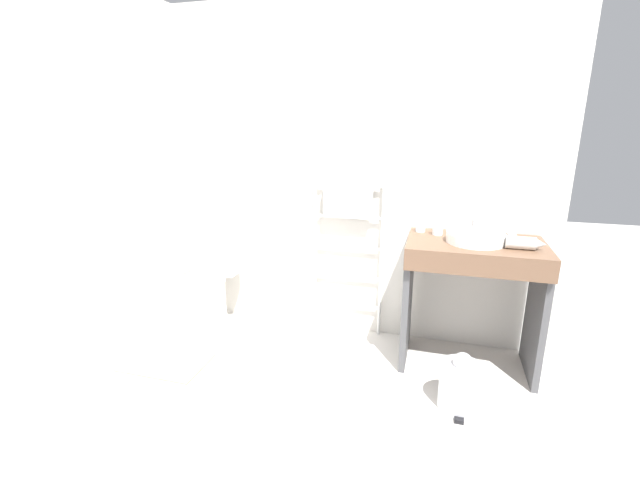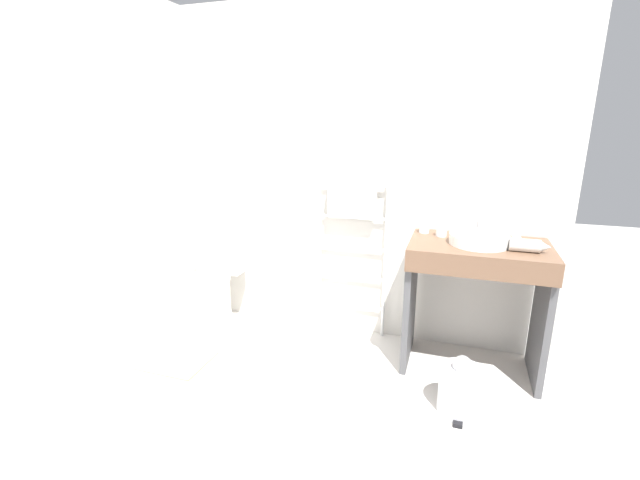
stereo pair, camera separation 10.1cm
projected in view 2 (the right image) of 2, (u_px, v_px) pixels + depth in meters
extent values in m
plane|color=silver|center=(275.00, 461.00, 2.08)|extent=(12.00, 12.00, 0.00)
cube|color=silver|center=(354.00, 175.00, 3.12)|extent=(2.91, 0.12, 2.41)
cube|color=silver|center=(121.00, 181.00, 2.83)|extent=(0.12, 2.14, 2.41)
cylinder|color=white|center=(208.00, 307.00, 3.28)|extent=(0.35, 0.35, 0.43)
cylinder|color=white|center=(206.00, 279.00, 3.22)|extent=(0.36, 0.36, 0.02)
cube|color=white|center=(220.00, 247.00, 3.38)|extent=(0.36, 0.15, 0.39)
cylinder|color=silver|center=(219.00, 222.00, 3.32)|extent=(0.05, 0.05, 0.01)
cylinder|color=silver|center=(319.00, 255.00, 3.28)|extent=(0.02, 0.02, 1.19)
cylinder|color=silver|center=(385.00, 262.00, 3.12)|extent=(0.02, 0.02, 1.19)
cylinder|color=silver|center=(351.00, 305.00, 3.31)|extent=(0.51, 0.02, 0.02)
cylinder|color=silver|center=(351.00, 277.00, 3.24)|extent=(0.51, 0.02, 0.02)
cylinder|color=silver|center=(352.00, 248.00, 3.18)|extent=(0.51, 0.02, 0.02)
cylinder|color=silver|center=(352.00, 217.00, 3.12)|extent=(0.51, 0.02, 0.02)
cylinder|color=silver|center=(353.00, 185.00, 3.05)|extent=(0.51, 0.02, 0.02)
cube|color=silver|center=(352.00, 202.00, 3.06)|extent=(0.36, 0.04, 0.24)
cube|color=brown|center=(480.00, 247.00, 2.64)|extent=(0.84, 0.55, 0.03)
cube|color=brown|center=(480.00, 270.00, 2.42)|extent=(0.84, 0.02, 0.10)
cube|color=#4C4C4F|center=(410.00, 302.00, 2.88)|extent=(0.04, 0.46, 0.83)
cube|color=#4C4C4F|center=(541.00, 319.00, 2.64)|extent=(0.04, 0.46, 0.83)
cylinder|color=white|center=(479.00, 239.00, 2.61)|extent=(0.35, 0.35, 0.06)
cylinder|color=silver|center=(479.00, 235.00, 2.61)|extent=(0.29, 0.29, 0.01)
cylinder|color=silver|center=(479.00, 226.00, 2.79)|extent=(0.02, 0.02, 0.13)
cylinder|color=silver|center=(480.00, 219.00, 2.74)|extent=(0.02, 0.09, 0.02)
cylinder|color=white|center=(424.00, 227.00, 2.88)|extent=(0.07, 0.07, 0.08)
cylinder|color=white|center=(442.00, 230.00, 2.80)|extent=(0.07, 0.07, 0.08)
cylinder|color=white|center=(525.00, 245.00, 2.47)|extent=(0.17, 0.08, 0.08)
cone|color=silver|center=(546.00, 247.00, 2.44)|extent=(0.06, 0.06, 0.06)
cube|color=white|center=(516.00, 241.00, 2.55)|extent=(0.05, 0.08, 0.05)
cylinder|color=silver|center=(460.00, 390.00, 2.40)|extent=(0.24, 0.24, 0.27)
sphere|color=silver|center=(463.00, 365.00, 2.35)|extent=(0.11, 0.11, 0.11)
cube|color=black|center=(458.00, 425.00, 2.31)|extent=(0.05, 0.04, 0.02)
cube|color=gray|center=(169.00, 359.00, 2.95)|extent=(0.56, 0.36, 0.01)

